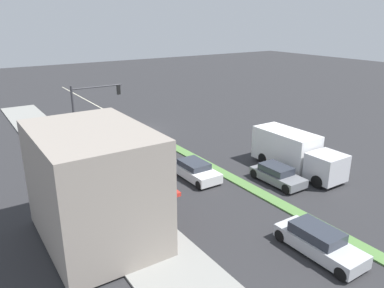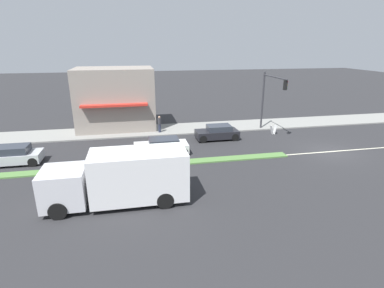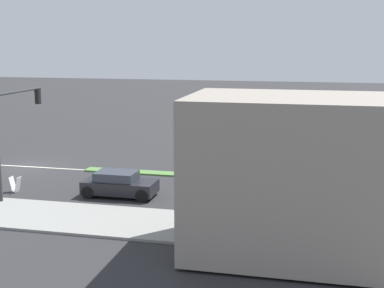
{
  "view_description": "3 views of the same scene",
  "coord_description": "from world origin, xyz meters",
  "px_view_note": "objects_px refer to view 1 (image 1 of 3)",
  "views": [
    {
      "loc": [
        16.21,
        34.22,
        11.2
      ],
      "look_at": [
        1.38,
        11.74,
        2.01
      ],
      "focal_mm": 35.0,
      "sensor_mm": 36.0,
      "label": 1
    },
    {
      "loc": [
        -20.02,
        15.45,
        8.22
      ],
      "look_at": [
        -1.0,
        11.61,
        1.74
      ],
      "focal_mm": 28.0,
      "sensor_mm": 36.0,
      "label": 2
    },
    {
      "loc": [
        30.56,
        17.85,
        7.99
      ],
      "look_at": [
        0.2,
        10.87,
        2.01
      ],
      "focal_mm": 50.0,
      "sensor_mm": 36.0,
      "label": 3
    }
  ],
  "objects_px": {
    "suv_grey": "(277,175)",
    "sedan_dark": "(129,156)",
    "traffic_signal_main": "(89,105)",
    "delivery_truck": "(294,152)",
    "sedan_silver": "(319,242)",
    "van_white": "(195,170)",
    "pedestrian": "(118,182)",
    "warning_aframe_sign": "(97,141)"
  },
  "relations": [
    {
      "from": "traffic_signal_main",
      "to": "delivery_truck",
      "type": "distance_m",
      "value": 17.67
    },
    {
      "from": "sedan_silver",
      "to": "van_white",
      "type": "relative_size",
      "value": 1.09
    },
    {
      "from": "warning_aframe_sign",
      "to": "sedan_silver",
      "type": "distance_m",
      "value": 22.32
    },
    {
      "from": "sedan_silver",
      "to": "van_white",
      "type": "distance_m",
      "value": 10.99
    },
    {
      "from": "traffic_signal_main",
      "to": "delivery_truck",
      "type": "bearing_deg",
      "value": 129.47
    },
    {
      "from": "sedan_dark",
      "to": "sedan_silver",
      "type": "xyz_separation_m",
      "value": [
        -2.8,
        16.33,
        0.01
      ]
    },
    {
      "from": "delivery_truck",
      "to": "suv_grey",
      "type": "distance_m",
      "value": 3.11
    },
    {
      "from": "delivery_truck",
      "to": "van_white",
      "type": "distance_m",
      "value": 7.78
    },
    {
      "from": "warning_aframe_sign",
      "to": "suv_grey",
      "type": "xyz_separation_m",
      "value": [
        -7.76,
        14.95,
        0.19
      ]
    },
    {
      "from": "suv_grey",
      "to": "warning_aframe_sign",
      "type": "bearing_deg",
      "value": -62.57
    },
    {
      "from": "sedan_dark",
      "to": "suv_grey",
      "type": "bearing_deg",
      "value": 128.0
    },
    {
      "from": "pedestrian",
      "to": "delivery_truck",
      "type": "bearing_deg",
      "value": 166.05
    },
    {
      "from": "pedestrian",
      "to": "suv_grey",
      "type": "bearing_deg",
      "value": 157.2
    },
    {
      "from": "traffic_signal_main",
      "to": "sedan_silver",
      "type": "relative_size",
      "value": 1.23
    },
    {
      "from": "warning_aframe_sign",
      "to": "delivery_truck",
      "type": "xyz_separation_m",
      "value": [
        -10.56,
        13.9,
        1.04
      ]
    },
    {
      "from": "pedestrian",
      "to": "warning_aframe_sign",
      "type": "height_order",
      "value": "pedestrian"
    },
    {
      "from": "sedan_silver",
      "to": "van_white",
      "type": "height_order",
      "value": "sedan_silver"
    },
    {
      "from": "pedestrian",
      "to": "sedan_silver",
      "type": "bearing_deg",
      "value": 116.84
    },
    {
      "from": "delivery_truck",
      "to": "warning_aframe_sign",
      "type": "bearing_deg",
      "value": -52.78
    },
    {
      "from": "suv_grey",
      "to": "sedan_silver",
      "type": "distance_m",
      "value": 8.36
    },
    {
      "from": "sedan_dark",
      "to": "sedan_silver",
      "type": "height_order",
      "value": "sedan_silver"
    },
    {
      "from": "delivery_truck",
      "to": "suv_grey",
      "type": "xyz_separation_m",
      "value": [
        2.8,
        1.05,
        -0.85
      ]
    },
    {
      "from": "suv_grey",
      "to": "van_white",
      "type": "height_order",
      "value": "suv_grey"
    },
    {
      "from": "sedan_dark",
      "to": "van_white",
      "type": "height_order",
      "value": "sedan_dark"
    },
    {
      "from": "warning_aframe_sign",
      "to": "van_white",
      "type": "height_order",
      "value": "van_white"
    },
    {
      "from": "suv_grey",
      "to": "sedan_dark",
      "type": "bearing_deg",
      "value": -52.0
    },
    {
      "from": "traffic_signal_main",
      "to": "suv_grey",
      "type": "bearing_deg",
      "value": 119.76
    },
    {
      "from": "sedan_silver",
      "to": "van_white",
      "type": "xyz_separation_m",
      "value": [
        0.0,
        -10.99,
        -0.04
      ]
    },
    {
      "from": "delivery_truck",
      "to": "traffic_signal_main",
      "type": "bearing_deg",
      "value": -50.53
    },
    {
      "from": "pedestrian",
      "to": "sedan_dark",
      "type": "distance_m",
      "value": 5.77
    },
    {
      "from": "pedestrian",
      "to": "suv_grey",
      "type": "distance_m",
      "value": 11.03
    },
    {
      "from": "delivery_truck",
      "to": "sedan_silver",
      "type": "height_order",
      "value": "delivery_truck"
    },
    {
      "from": "sedan_dark",
      "to": "suv_grey",
      "type": "distance_m",
      "value": 11.69
    },
    {
      "from": "sedan_dark",
      "to": "traffic_signal_main",
      "type": "bearing_deg",
      "value": -78.12
    },
    {
      "from": "traffic_signal_main",
      "to": "suv_grey",
      "type": "height_order",
      "value": "traffic_signal_main"
    },
    {
      "from": "traffic_signal_main",
      "to": "van_white",
      "type": "xyz_separation_m",
      "value": [
        -3.92,
        10.69,
        -3.29
      ]
    },
    {
      "from": "traffic_signal_main",
      "to": "sedan_silver",
      "type": "bearing_deg",
      "value": 100.26
    },
    {
      "from": "traffic_signal_main",
      "to": "warning_aframe_sign",
      "type": "bearing_deg",
      "value": -145.71
    },
    {
      "from": "traffic_signal_main",
      "to": "warning_aframe_sign",
      "type": "xyz_separation_m",
      "value": [
        -0.57,
        -0.39,
        -3.47
      ]
    },
    {
      "from": "traffic_signal_main",
      "to": "van_white",
      "type": "height_order",
      "value": "traffic_signal_main"
    },
    {
      "from": "sedan_silver",
      "to": "suv_grey",
      "type": "bearing_deg",
      "value": -121.74
    },
    {
      "from": "delivery_truck",
      "to": "pedestrian",
      "type": "bearing_deg",
      "value": -13.95
    }
  ]
}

